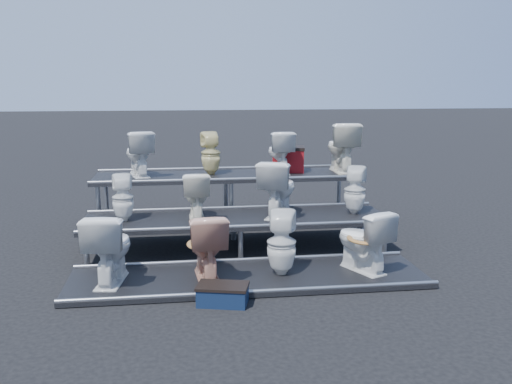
{
  "coord_description": "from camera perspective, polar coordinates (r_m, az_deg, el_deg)",
  "views": [
    {
      "loc": [
        -0.8,
        -7.69,
        2.32
      ],
      "look_at": [
        0.29,
        0.1,
        0.79
      ],
      "focal_mm": 40.0,
      "sensor_mm": 36.0,
      "label": 1
    }
  ],
  "objects": [
    {
      "name": "tier_back",
      "position": [
        9.22,
        -2.78,
        -0.84
      ],
      "size": [
        4.2,
        1.2,
        0.86
      ],
      "primitive_type": "cube",
      "color": "black",
      "rests_on": "ground"
    },
    {
      "name": "toilet_7",
      "position": [
        8.22,
        9.86,
        0.18
      ],
      "size": [
        0.41,
        0.41,
        0.68
      ],
      "primitive_type": "imported",
      "rotation": [
        0.0,
        0.0,
        2.71
      ],
      "color": "white",
      "rests_on": "tier_mid"
    },
    {
      "name": "toilet_1",
      "position": [
        6.66,
        -4.99,
        -5.33
      ],
      "size": [
        0.49,
        0.79,
        0.78
      ],
      "primitive_type": "imported",
      "rotation": [
        0.0,
        0.0,
        3.22
      ],
      "color": "tan",
      "rests_on": "tier_front"
    },
    {
      "name": "toilet_2",
      "position": [
        6.76,
        2.57,
        -5.09
      ],
      "size": [
        0.43,
        0.43,
        0.77
      ],
      "primitive_type": "imported",
      "rotation": [
        0.0,
        0.0,
        2.88
      ],
      "color": "white",
      "rests_on": "tier_front"
    },
    {
      "name": "toilet_0",
      "position": [
        6.7,
        -14.45,
        -5.38
      ],
      "size": [
        0.57,
        0.86,
        0.82
      ],
      "primitive_type": "imported",
      "rotation": [
        0.0,
        0.0,
        3.0
      ],
      "color": "white",
      "rests_on": "tier_front"
    },
    {
      "name": "toilet_4",
      "position": [
        7.88,
        -13.16,
        -0.57
      ],
      "size": [
        0.32,
        0.33,
        0.64
      ],
      "primitive_type": "imported",
      "rotation": [
        0.0,
        0.0,
        3.26
      ],
      "color": "white",
      "rests_on": "tier_mid"
    },
    {
      "name": "toilet_5",
      "position": [
        7.84,
        -6.01,
        -0.32
      ],
      "size": [
        0.37,
        0.64,
        0.65
      ],
      "primitive_type": "imported",
      "rotation": [
        0.0,
        0.0,
        3.15
      ],
      "color": "white",
      "rests_on": "tier_mid"
    },
    {
      "name": "tier_mid",
      "position": [
        8.01,
        -1.93,
        -4.13
      ],
      "size": [
        4.2,
        1.2,
        0.46
      ],
      "primitive_type": "cube",
      "color": "black",
      "rests_on": "ground"
    },
    {
      "name": "red_crate",
      "position": [
        9.39,
        3.25,
        3.16
      ],
      "size": [
        0.57,
        0.49,
        0.36
      ],
      "primitive_type": "cube",
      "rotation": [
        0.0,
        0.0,
        -0.2
      ],
      "color": "maroon",
      "rests_on": "tier_back"
    },
    {
      "name": "toilet_8",
      "position": [
        9.08,
        -11.68,
        3.8
      ],
      "size": [
        0.57,
        0.78,
        0.71
      ],
      "primitive_type": "imported",
      "rotation": [
        0.0,
        0.0,
        3.4
      ],
      "color": "white",
      "rests_on": "tier_back"
    },
    {
      "name": "tier_front",
      "position": [
        6.83,
        -0.76,
        -8.57
      ],
      "size": [
        4.2,
        1.2,
        0.06
      ],
      "primitive_type": "cube",
      "color": "black",
      "rests_on": "ground"
    },
    {
      "name": "toilet_11",
      "position": [
        9.43,
        8.55,
        4.46
      ],
      "size": [
        0.46,
        0.8,
        0.81
      ],
      "primitive_type": "imported",
      "rotation": [
        0.0,
        0.0,
        3.13
      ],
      "color": "white",
      "rests_on": "tier_back"
    },
    {
      "name": "toilet_3",
      "position": [
        7.01,
        10.64,
        -4.74
      ],
      "size": [
        0.69,
        0.85,
        0.76
      ],
      "primitive_type": "imported",
      "rotation": [
        0.0,
        0.0,
        3.56
      ],
      "color": "white",
      "rests_on": "tier_front"
    },
    {
      "name": "step_stool",
      "position": [
        6.13,
        -3.34,
        -10.31
      ],
      "size": [
        0.58,
        0.43,
        0.19
      ],
      "primitive_type": "cube",
      "rotation": [
        0.0,
        0.0,
        -0.25
      ],
      "color": "#0E1C35",
      "rests_on": "ground"
    },
    {
      "name": "ground",
      "position": [
        8.07,
        -1.92,
        -5.71
      ],
      "size": [
        80.0,
        80.0,
        0.0
      ],
      "primitive_type": "plane",
      "color": "black",
      "rests_on": "ground"
    },
    {
      "name": "toilet_6",
      "position": [
        7.95,
        2.22,
        0.4
      ],
      "size": [
        0.72,
        0.89,
        0.8
      ],
      "primitive_type": "imported",
      "rotation": [
        0.0,
        0.0,
        2.72
      ],
      "color": "white",
      "rests_on": "tier_mid"
    },
    {
      "name": "toilet_9",
      "position": [
        9.07,
        -4.54,
        3.88
      ],
      "size": [
        0.34,
        0.35,
        0.68
      ],
      "primitive_type": "imported",
      "rotation": [
        0.0,
        0.0,
        3.27
      ],
      "color": "beige",
      "rests_on": "tier_back"
    },
    {
      "name": "toilet_10",
      "position": [
        9.2,
        2.37,
        4.01
      ],
      "size": [
        0.42,
        0.69,
        0.68
      ],
      "primitive_type": "imported",
      "rotation": [
        0.0,
        0.0,
        3.19
      ],
      "color": "white",
      "rests_on": "tier_back"
    }
  ]
}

